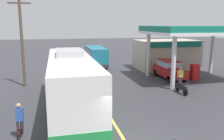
# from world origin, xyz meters

# --- Properties ---
(ground) EXTENTS (120.00, 120.00, 0.00)m
(ground) POSITION_xyz_m (0.00, 20.00, 0.00)
(ground) COLOR #38383D
(lane_divider_stripe) EXTENTS (0.16, 50.00, 0.01)m
(lane_divider_stripe) POSITION_xyz_m (0.00, 15.00, 0.00)
(lane_divider_stripe) COLOR #D8CC4C
(lane_divider_stripe) RESTS_ON ground
(coach_bus_main) EXTENTS (2.60, 11.04, 3.69)m
(coach_bus_main) POSITION_xyz_m (-2.07, 5.75, 1.72)
(coach_bus_main) COLOR white
(coach_bus_main) RESTS_ON ground
(gas_station_roadside) EXTENTS (9.10, 11.95, 5.10)m
(gas_station_roadside) POSITION_xyz_m (9.98, 15.61, 2.63)
(gas_station_roadside) COLOR #147259
(gas_station_roadside) RESTS_ON ground
(car_at_pump) EXTENTS (1.70, 4.20, 1.82)m
(car_at_pump) POSITION_xyz_m (7.84, 12.49, 1.01)
(car_at_pump) COLOR maroon
(car_at_pump) RESTS_ON ground
(minibus_opposing_lane) EXTENTS (2.04, 6.13, 2.44)m
(minibus_opposing_lane) POSITION_xyz_m (2.00, 20.74, 1.47)
(minibus_opposing_lane) COLOR teal
(minibus_opposing_lane) RESTS_ON ground
(cyclist_on_shoulder) EXTENTS (0.34, 1.82, 1.72)m
(cyclist_on_shoulder) POSITION_xyz_m (-4.66, 2.60, 0.78)
(cyclist_on_shoulder) COLOR black
(cyclist_on_shoulder) RESTS_ON ground
(motorcycle_parked_forecourt) EXTENTS (0.55, 1.80, 0.92)m
(motorcycle_parked_forecourt) POSITION_xyz_m (6.41, 7.55, 0.44)
(motorcycle_parked_forecourt) COLOR black
(motorcycle_parked_forecourt) RESTS_ON ground
(pedestrian_near_pump) EXTENTS (0.55, 0.22, 1.66)m
(pedestrian_near_pump) POSITION_xyz_m (7.39, 9.49, 0.93)
(pedestrian_near_pump) COLOR #33333F
(pedestrian_near_pump) RESTS_ON ground
(utility_pole_roadside) EXTENTS (1.80, 0.24, 7.55)m
(utility_pole_roadside) POSITION_xyz_m (-5.59, 12.68, 3.95)
(utility_pole_roadside) COLOR brown
(utility_pole_roadside) RESTS_ON ground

